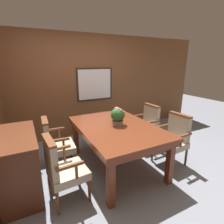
{
  "coord_description": "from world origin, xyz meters",
  "views": [
    {
      "loc": [
        -1.21,
        -2.2,
        1.81
      ],
      "look_at": [
        0.11,
        0.38,
        0.97
      ],
      "focal_mm": 28.0,
      "sensor_mm": 36.0,
      "label": 1
    }
  ],
  "objects": [
    {
      "name": "wall_back",
      "position": [
        0.0,
        1.94,
        1.23
      ],
      "size": [
        7.2,
        0.08,
        2.45
      ],
      "color": "brown",
      "rests_on": "ground_plane"
    },
    {
      "name": "sideboard_cabinet",
      "position": [
        -1.38,
        0.31,
        0.43
      ],
      "size": [
        0.51,
        1.13,
        0.86
      ],
      "color": "#512816",
      "rests_on": "ground_plane"
    },
    {
      "name": "chair_right_far",
      "position": [
        1.08,
        0.63,
        0.49
      ],
      "size": [
        0.49,
        0.54,
        0.92
      ],
      "rotation": [
        0.0,
        0.0,
        -1.55
      ],
      "color": "brown",
      "rests_on": "ground_plane"
    },
    {
      "name": "chair_left_far",
      "position": [
        -0.85,
        0.62,
        0.49
      ],
      "size": [
        0.5,
        0.55,
        0.92
      ],
      "rotation": [
        0.0,
        0.0,
        1.52
      ],
      "color": "brown",
      "rests_on": "ground_plane"
    },
    {
      "name": "chair_left_near",
      "position": [
        -0.89,
        -0.16,
        0.49
      ],
      "size": [
        0.51,
        0.55,
        0.92
      ],
      "rotation": [
        0.0,
        0.0,
        1.64
      ],
      "color": "brown",
      "rests_on": "ground_plane"
    },
    {
      "name": "potted_plant",
      "position": [
        0.15,
        0.25,
        0.92
      ],
      "size": [
        0.25,
        0.23,
        0.31
      ],
      "color": "gray",
      "rests_on": "dining_table"
    },
    {
      "name": "dining_table",
      "position": [
        0.11,
        0.23,
        0.67
      ],
      "size": [
        1.2,
        1.77,
        0.77
      ],
      "color": "maroon",
      "rests_on": "ground_plane"
    },
    {
      "name": "ground_plane",
      "position": [
        0.0,
        0.0,
        0.0
      ],
      "size": [
        14.0,
        14.0,
        0.0
      ],
      "primitive_type": "plane",
      "color": "gray"
    },
    {
      "name": "chair_right_near",
      "position": [
        1.08,
        -0.14,
        0.49
      ],
      "size": [
        0.51,
        0.55,
        0.92
      ],
      "rotation": [
        0.0,
        0.0,
        -1.51
      ],
      "color": "brown",
      "rests_on": "ground_plane"
    }
  ]
}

